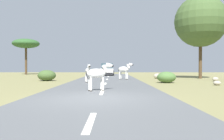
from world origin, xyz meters
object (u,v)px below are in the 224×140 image
object	(u,v)px
rock_2	(218,83)
car_0	(108,70)
bush_0	(167,77)
rock_1	(217,79)
zebra_0	(89,71)
zebra_1	(99,74)
bush_1	(48,75)
zebra_2	(125,69)
tree_4	(202,21)
rock_0	(158,76)
tree_3	(27,44)

from	to	relation	value
rock_2	car_0	bearing A→B (deg)	113.95
bush_0	rock_1	xyz separation A→B (m)	(4.77, 1.99, -0.26)
rock_2	zebra_0	bearing A→B (deg)	166.22
zebra_1	bush_1	distance (m)	10.68
bush_1	rock_2	xyz separation A→B (m)	(13.19, -5.14, -0.33)
car_0	rock_1	xyz separation A→B (m)	(9.81, -13.49, -0.66)
car_0	bush_0	bearing A→B (deg)	108.30
zebra_0	bush_0	size ratio (longest dim) A/B	1.02
zebra_2	rock_1	distance (m)	8.23
zebra_1	tree_4	distance (m)	17.81
rock_0	rock_2	world-z (taller)	rock_0
car_0	tree_3	xyz separation A→B (m)	(-13.38, 4.42, 4.18)
car_0	rock_1	world-z (taller)	car_0
zebra_0	rock_2	size ratio (longest dim) A/B	2.91
zebra_1	zebra_2	xyz separation A→B (m)	(1.92, 10.77, 0.09)
bush_1	rock_2	distance (m)	14.16
zebra_1	rock_2	bearing A→B (deg)	92.81
zebra_1	rock_1	bearing A→B (deg)	106.48
bush_0	rock_0	size ratio (longest dim) A/B	1.88
car_0	rock_0	world-z (taller)	car_0
zebra_1	bush_1	xyz separation A→B (m)	(-5.20, 9.32, -0.43)
zebra_2	car_0	bearing A→B (deg)	-138.04
zebra_0	rock_2	world-z (taller)	zebra_0
tree_4	rock_1	world-z (taller)	tree_4
bush_0	rock_2	size ratio (longest dim) A/B	2.86
tree_4	tree_3	bearing A→B (deg)	151.23
zebra_1	zebra_2	distance (m)	10.94
zebra_2	rock_2	bearing A→B (deg)	75.02
zebra_1	rock_2	distance (m)	9.05
zebra_1	rock_1	distance (m)	13.10
car_0	rock_2	world-z (taller)	car_0
tree_3	bush_0	world-z (taller)	tree_3
zebra_2	rock_0	world-z (taller)	zebra_2
rock_2	bush_1	bearing A→B (deg)	158.71
bush_1	tree_4	bearing A→B (deg)	15.16
rock_0	zebra_2	bearing A→B (deg)	-146.21
car_0	rock_0	size ratio (longest dim) A/B	5.47
zebra_0	tree_4	distance (m)	14.50
tree_4	car_0	bearing A→B (deg)	140.19
tree_4	bush_0	bearing A→B (deg)	-127.45
car_0	bush_1	world-z (taller)	car_0
bush_0	rock_1	size ratio (longest dim) A/B	2.74
zebra_1	bush_0	size ratio (longest dim) A/B	0.98
bush_0	zebra_2	bearing A→B (deg)	127.16
tree_4	bush_0	xyz separation A→B (m)	(-5.27, -6.89, -5.74)
bush_1	rock_0	xyz separation A→B (m)	(10.81, 3.92, -0.21)
zebra_2	rock_1	xyz separation A→B (m)	(7.91, -2.14, -0.83)
zebra_2	tree_4	xyz separation A→B (m)	(8.41, 2.75, 5.17)
tree_4	bush_1	world-z (taller)	tree_4
tree_4	rock_1	xyz separation A→B (m)	(-0.50, -4.89, -6.00)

